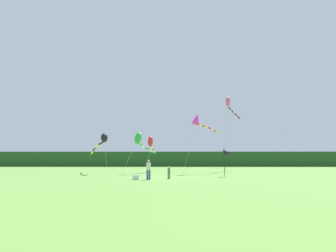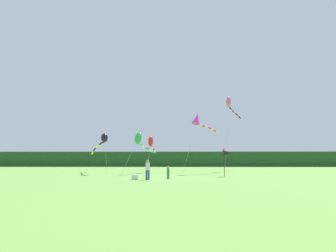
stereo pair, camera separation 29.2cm
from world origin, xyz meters
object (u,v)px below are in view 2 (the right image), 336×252
at_px(kite_magenta, 198,120).
at_px(kite_green, 140,140).
at_px(kite_rainbow, 230,104).
at_px(kite_red, 151,142).
at_px(banner_flag_pole, 227,153).
at_px(person_child, 168,172).
at_px(kite_black, 102,141).
at_px(person_adult, 148,168).
at_px(cooler_box, 135,177).

bearing_deg(kite_magenta, kite_green, -177.70).
bearing_deg(kite_rainbow, kite_red, -153.67).
bearing_deg(banner_flag_pole, person_child, -148.17).
xyz_separation_m(person_child, banner_flag_pole, (6.17, 3.83, 1.79)).
bearing_deg(kite_red, banner_flag_pole, -43.10).
height_order(banner_flag_pole, kite_green, kite_green).
distance_m(kite_green, kite_red, 3.20).
height_order(banner_flag_pole, kite_black, kite_black).
xyz_separation_m(kite_rainbow, kite_red, (-12.25, -6.06, -6.65)).
bearing_deg(kite_red, person_adult, -86.40).
bearing_deg(kite_red, kite_black, -147.39).
height_order(person_adult, kite_black, kite_black).
bearing_deg(kite_magenta, kite_black, -175.03).
distance_m(person_adult, banner_flag_pole, 9.43).
bearing_deg(kite_magenta, person_adult, -117.55).
height_order(person_child, kite_red, kite_red).
bearing_deg(person_child, kite_green, 112.72).
relative_size(banner_flag_pole, kite_rainbow, 0.25).
distance_m(banner_flag_pole, kite_green, 11.42).
bearing_deg(kite_black, kite_red, 32.61).
bearing_deg(kite_black, cooler_box, -59.50).
bearing_deg(person_adult, kite_magenta, 62.45).
height_order(person_child, kite_rainbow, kite_rainbow).
bearing_deg(person_adult, kite_green, 101.36).
relative_size(person_adult, kite_red, 0.27).
height_order(person_child, kite_black, kite_black).
bearing_deg(kite_magenta, kite_rainbow, 55.47).
bearing_deg(person_adult, person_child, 29.87).
distance_m(kite_green, kite_black, 4.65).
bearing_deg(cooler_box, kite_rainbow, 56.87).
xyz_separation_m(person_adult, kite_black, (-6.61, 9.35, 3.12)).
xyz_separation_m(banner_flag_pole, kite_green, (-9.98, 5.25, 1.84)).
xyz_separation_m(person_child, kite_green, (-3.80, 9.08, 3.62)).
distance_m(kite_magenta, kite_black, 12.39).
relative_size(person_adult, cooler_box, 3.08).
xyz_separation_m(person_adult, banner_flag_pole, (7.95, 4.85, 1.46)).
xyz_separation_m(person_adult, cooler_box, (-1.08, -0.04, -0.76)).
distance_m(kite_magenta, kite_rainbow, 11.30).
height_order(cooler_box, kite_green, kite_green).
bearing_deg(banner_flag_pole, kite_magenta, 114.43).
bearing_deg(banner_flag_pole, kite_red, 136.90).
bearing_deg(kite_red, kite_magenta, -23.04).
relative_size(person_child, kite_black, 0.17).
bearing_deg(kite_rainbow, kite_green, -146.17).
height_order(person_child, banner_flag_pole, banner_flag_pole).
relative_size(cooler_box, kite_rainbow, 0.05).
relative_size(person_adult, person_child, 1.52).
bearing_deg(person_child, kite_rainbow, 61.93).
bearing_deg(cooler_box, person_adult, 1.95).
xyz_separation_m(person_child, kite_rainbow, (9.65, 18.10, 10.15)).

